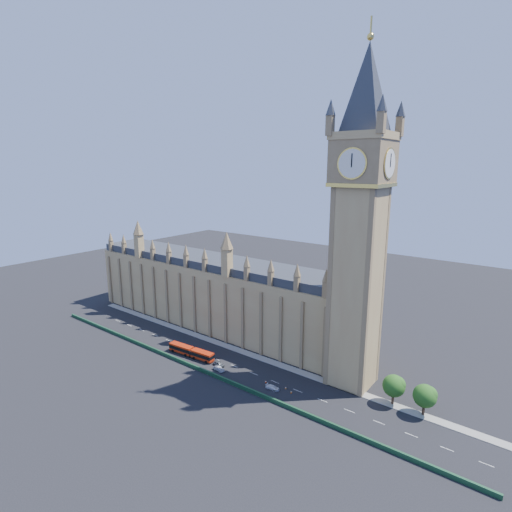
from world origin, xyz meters
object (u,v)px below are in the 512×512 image
Objects in this scene: car_grey at (219,364)px; car_silver at (219,369)px; red_bus at (191,352)px; car_white at (273,388)px.

car_grey is 3.09m from car_silver.
red_bus reaches higher than car_silver.
red_bus is 4.46× the size of car_silver.
car_silver reaches higher than car_white.
car_white is at bearing -88.24° from car_grey.
red_bus is 4.32× the size of car_grey.
car_white is at bearing -4.75° from red_bus.
car_grey is 1.01× the size of car_white.
red_bus is 12.10m from car_grey.
car_silver is (14.14, -1.57, -0.95)m from red_bus.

